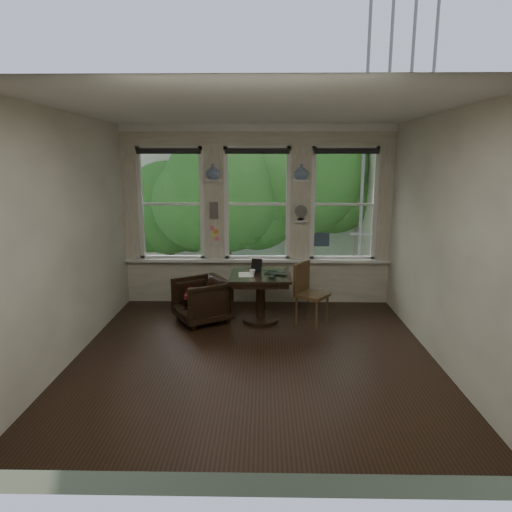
{
  "coord_description": "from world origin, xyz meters",
  "views": [
    {
      "loc": [
        0.12,
        -5.43,
        2.44
      ],
      "look_at": [
        0.0,
        0.9,
        1.09
      ],
      "focal_mm": 32.0,
      "sensor_mm": 36.0,
      "label": 1
    }
  ],
  "objects_px": {
    "table": "(260,298)",
    "side_chair_right": "(312,294)",
    "armchair_left": "(201,300)",
    "laptop": "(274,274)",
    "mug": "(252,272)"
  },
  "relations": [
    {
      "from": "table",
      "to": "mug",
      "type": "bearing_deg",
      "value": -147.68
    },
    {
      "from": "mug",
      "to": "laptop",
      "type": "bearing_deg",
      "value": 4.11
    },
    {
      "from": "armchair_left",
      "to": "mug",
      "type": "bearing_deg",
      "value": 55.07
    },
    {
      "from": "table",
      "to": "laptop",
      "type": "relative_size",
      "value": 2.6
    },
    {
      "from": "table",
      "to": "armchair_left",
      "type": "relative_size",
      "value": 1.21
    },
    {
      "from": "side_chair_right",
      "to": "mug",
      "type": "relative_size",
      "value": 9.87
    },
    {
      "from": "table",
      "to": "side_chair_right",
      "type": "relative_size",
      "value": 0.98
    },
    {
      "from": "armchair_left",
      "to": "mug",
      "type": "relative_size",
      "value": 7.96
    },
    {
      "from": "table",
      "to": "side_chair_right",
      "type": "height_order",
      "value": "side_chair_right"
    },
    {
      "from": "armchair_left",
      "to": "laptop",
      "type": "bearing_deg",
      "value": 57.51
    },
    {
      "from": "side_chair_right",
      "to": "laptop",
      "type": "xyz_separation_m",
      "value": [
        -0.57,
        0.03,
        0.3
      ]
    },
    {
      "from": "armchair_left",
      "to": "laptop",
      "type": "xyz_separation_m",
      "value": [
        1.11,
        -0.03,
        0.43
      ]
    },
    {
      "from": "laptop",
      "to": "table",
      "type": "bearing_deg",
      "value": -169.9
    },
    {
      "from": "armchair_left",
      "to": "laptop",
      "type": "relative_size",
      "value": 2.14
    },
    {
      "from": "table",
      "to": "side_chair_right",
      "type": "distance_m",
      "value": 0.79
    }
  ]
}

